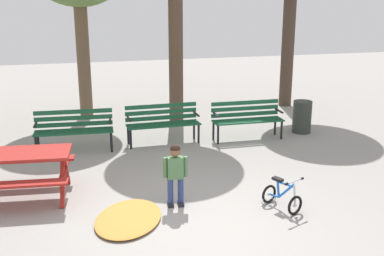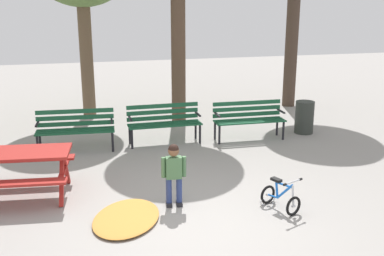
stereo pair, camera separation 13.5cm
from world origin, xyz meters
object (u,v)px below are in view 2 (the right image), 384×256
Objects in this scene: picnic_table at (12,162)px; park_bench_left at (164,120)px; park_bench_far_left at (75,127)px; kids_bicycle at (280,197)px; child_standing at (174,170)px; park_bench_right at (248,117)px; trash_bin at (304,117)px.

park_bench_left is (2.91, 2.27, -0.08)m from picnic_table.
park_bench_far_left is at bearing 65.52° from picnic_table.
park_bench_far_left is at bearing -178.82° from park_bench_left.
kids_bicycle is at bearing -74.89° from park_bench_left.
park_bench_far_left is 1.64× the size of child_standing.
child_standing is (2.41, -0.97, -0.01)m from picnic_table.
park_bench_far_left is (1.02, 2.23, -0.08)m from picnic_table.
picnic_table is 1.21× the size of park_bench_right.
kids_bicycle is at bearing -122.35° from trash_bin.
park_bench_left is at bearing 37.97° from picnic_table.
park_bench_left is 3.28m from child_standing.
kids_bicycle is at bearing -52.07° from park_bench_far_left.
park_bench_right is 3.89m from child_standing.
kids_bicycle is (-0.88, -3.59, -0.31)m from park_bench_right.
park_bench_far_left is 2.58× the size of kids_bicycle.
child_standing is at bearing -21.97° from picnic_table.
child_standing reaches higher than park_bench_left.
child_standing reaches higher than picnic_table.
trash_bin is (5.25, -0.04, -0.13)m from park_bench_far_left.
kids_bicycle is (3.93, -1.51, -0.39)m from picnic_table.
park_bench_far_left is at bearing 127.93° from kids_bicycle.
picnic_table is 3.69m from park_bench_left.
park_bench_right is 3.71m from kids_bicycle.
park_bench_left and park_bench_right have the same top height.
park_bench_far_left and park_bench_left have the same top height.
park_bench_far_left reaches higher than trash_bin.
trash_bin is (3.36, -0.08, -0.13)m from park_bench_left.
kids_bicycle is 0.83× the size of trash_bin.
park_bench_far_left is 1.01× the size of park_bench_right.
picnic_table is at bearing 158.03° from child_standing.
park_bench_far_left is 3.80m from park_bench_right.
park_bench_left is at bearing 81.19° from child_standing.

